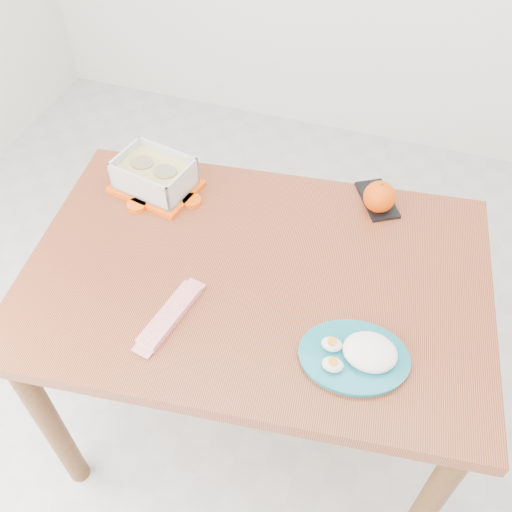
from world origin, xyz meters
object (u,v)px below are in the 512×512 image
(rice_plate, at_px, (359,354))
(smartphone, at_px, (377,200))
(dining_table, at_px, (256,299))
(orange_fruit, at_px, (379,197))
(food_container, at_px, (155,175))

(rice_plate, relative_size, smartphone, 1.75)
(dining_table, height_order, rice_plate, rice_plate)
(orange_fruit, bearing_deg, dining_table, -126.99)
(orange_fruit, bearing_deg, food_container, -169.23)
(dining_table, xyz_separation_m, rice_plate, (0.29, -0.16, 0.13))
(food_container, relative_size, smartphone, 1.63)
(dining_table, relative_size, food_container, 4.77)
(orange_fruit, distance_m, smartphone, 0.05)
(orange_fruit, relative_size, smartphone, 0.55)
(rice_plate, xyz_separation_m, smartphone, (-0.05, 0.51, -0.02))
(dining_table, distance_m, smartphone, 0.43)
(food_container, xyz_separation_m, smartphone, (0.60, 0.14, -0.04))
(rice_plate, height_order, smartphone, rice_plate)
(dining_table, relative_size, smartphone, 7.75)
(dining_table, relative_size, rice_plate, 4.43)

